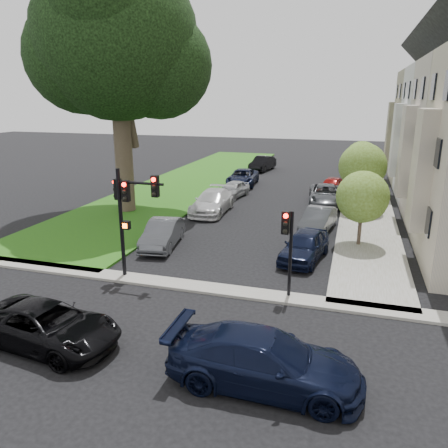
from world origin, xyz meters
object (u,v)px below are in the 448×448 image
(traffic_signal_secondary, at_px, (288,238))
(car_cross_far, at_px, (264,360))
(car_cross_near, at_px, (47,325))
(car_parked_8, at_px, (243,177))
(car_parked_2, at_px, (326,195))
(car_parked_7, at_px, (233,189))
(small_tree_c, at_px, (362,158))
(car_parked_6, at_px, (212,202))
(traffic_signal_main, at_px, (128,204))
(car_parked_5, at_px, (163,234))
(small_tree_a, at_px, (363,197))
(car_parked_0, at_px, (305,246))
(eucalyptus, at_px, (115,38))
(car_parked_1, at_px, (318,220))
(small_tree_b, at_px, (363,166))
(car_parked_9, at_px, (263,163))
(car_parked_3, at_px, (332,186))

(traffic_signal_secondary, height_order, car_cross_far, traffic_signal_secondary)
(car_cross_near, distance_m, car_parked_8, 27.47)
(car_cross_near, xyz_separation_m, car_parked_2, (7.20, 22.24, 0.04))
(traffic_signal_secondary, distance_m, car_parked_7, 18.26)
(car_cross_near, bearing_deg, car_parked_2, -11.53)
(car_parked_8, bearing_deg, car_parked_2, -38.48)
(small_tree_c, relative_size, car_cross_far, 0.77)
(car_parked_6, bearing_deg, traffic_signal_main, -90.37)
(car_cross_near, height_order, car_parked_2, car_parked_2)
(car_parked_6, height_order, car_parked_7, car_parked_6)
(small_tree_c, xyz_separation_m, traffic_signal_secondary, (-2.78, -22.35, -0.29))
(car_parked_5, xyz_separation_m, car_parked_8, (-0.05, 17.50, 0.00))
(small_tree_a, relative_size, car_parked_0, 0.95)
(small_tree_c, xyz_separation_m, car_parked_0, (-2.57, -17.87, -2.06))
(eucalyptus, bearing_deg, small_tree_a, -11.03)
(car_parked_5, bearing_deg, car_parked_0, -7.69)
(small_tree_c, distance_m, car_parked_1, 13.22)
(car_cross_near, distance_m, car_parked_5, 9.98)
(traffic_signal_secondary, bearing_deg, car_parked_5, 149.47)
(small_tree_b, bearing_deg, car_parked_7, 168.85)
(small_tree_a, relative_size, car_parked_6, 0.77)
(car_parked_1, relative_size, car_parked_9, 0.92)
(small_tree_a, height_order, car_parked_5, small_tree_a)
(small_tree_b, height_order, car_parked_0, small_tree_b)
(car_parked_7, bearing_deg, traffic_signal_main, -80.48)
(eucalyptus, xyz_separation_m, traffic_signal_main, (6.03, -10.36, -7.90))
(car_parked_1, bearing_deg, small_tree_b, 74.62)
(small_tree_c, relative_size, car_parked_9, 0.91)
(traffic_signal_main, relative_size, car_parked_8, 0.95)
(traffic_signal_main, height_order, car_parked_9, traffic_signal_main)
(traffic_signal_secondary, bearing_deg, small_tree_c, 82.91)
(small_tree_b, xyz_separation_m, car_parked_0, (-2.57, -10.45, -2.46))
(car_cross_near, bearing_deg, car_parked_0, -28.42)
(traffic_signal_main, distance_m, car_parked_6, 12.04)
(car_parked_0, bearing_deg, car_parked_6, 143.95)
(car_parked_9, bearing_deg, small_tree_c, -29.91)
(eucalyptus, height_order, car_parked_1, eucalyptus)
(car_cross_near, distance_m, car_parked_7, 22.48)
(eucalyptus, height_order, car_parked_3, eucalyptus)
(traffic_signal_main, height_order, car_cross_far, traffic_signal_main)
(car_cross_far, relative_size, car_parked_6, 1.02)
(car_parked_3, distance_m, car_parked_5, 17.98)
(car_parked_3, bearing_deg, small_tree_a, -69.12)
(small_tree_b, bearing_deg, car_parked_1, -113.46)
(small_tree_c, distance_m, traffic_signal_secondary, 22.52)
(car_parked_1, relative_size, car_parked_5, 0.98)
(traffic_signal_secondary, distance_m, car_parked_1, 9.69)
(car_parked_1, xyz_separation_m, car_parked_5, (-7.73, -5.21, 0.02))
(small_tree_b, distance_m, traffic_signal_main, 17.72)
(car_parked_6, bearing_deg, car_parked_0, -46.54)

